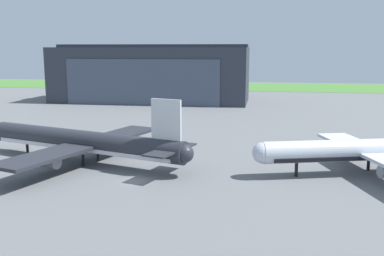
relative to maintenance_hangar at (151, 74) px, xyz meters
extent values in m
plane|color=slate|center=(25.71, -108.41, -11.07)|extent=(440.00, 440.00, 0.00)
cube|color=#498135|center=(25.71, 77.25, -11.03)|extent=(440.00, 56.00, 0.08)
cube|color=#2D333D|center=(0.00, 0.09, -0.14)|extent=(78.23, 28.77, 21.86)
cube|color=#424C60|center=(0.00, -14.45, -2.32)|extent=(59.45, 0.30, 17.49)
cube|color=#2D333D|center=(0.00, 0.09, 11.39)|extent=(78.23, 6.91, 1.20)
cylinder|color=silver|center=(63.96, -97.71, -6.77)|extent=(36.63, 14.34, 3.76)
sphere|color=silver|center=(46.19, -103.08, -6.77)|extent=(3.61, 3.61, 3.61)
cube|color=black|center=(63.96, -97.71, -7.80)|extent=(33.80, 13.52, 0.66)
cube|color=silver|center=(62.20, -89.32, -7.24)|extent=(10.03, 16.09, 0.56)
cylinder|color=gray|center=(61.79, -90.70, -8.57)|extent=(4.02, 3.01, 2.07)
cylinder|color=black|center=(51.88, -101.36, -9.86)|extent=(0.56, 0.56, 2.42)
cylinder|color=black|center=(64.81, -95.39, -9.86)|extent=(0.56, 0.56, 2.42)
cylinder|color=black|center=(65.96, -99.17, -9.86)|extent=(0.56, 0.56, 2.42)
cylinder|color=#282B33|center=(12.43, -98.48, -6.90)|extent=(42.89, 17.20, 4.08)
sphere|color=#282B33|center=(-8.40, -91.82, -6.90)|extent=(3.92, 3.92, 3.92)
sphere|color=#282B33|center=(33.25, -105.14, -6.90)|extent=(3.18, 3.18, 3.18)
cube|color=silver|center=(12.43, -98.48, -8.02)|extent=(39.57, 16.18, 0.71)
cube|color=silver|center=(29.92, -104.07, -1.39)|extent=(5.54, 2.11, 6.94)
cube|color=#282B33|center=(31.68, -101.43, -6.49)|extent=(5.49, 6.64, 0.28)
cube|color=#282B33|center=(29.82, -107.25, -6.49)|extent=(5.49, 6.64, 0.28)
cube|color=#282B33|center=(16.43, -88.83, -7.41)|extent=(12.32, 19.82, 0.56)
cube|color=#282B33|center=(10.09, -108.66, -7.41)|extent=(12.32, 19.82, 0.56)
cylinder|color=gray|center=(15.21, -90.00, -8.83)|extent=(4.37, 3.32, 2.24)
cylinder|color=gray|center=(9.78, -107.00, -8.83)|extent=(4.37, 3.32, 2.24)
cylinder|color=black|center=(-1.74, -93.95, -10.00)|extent=(0.56, 0.56, 2.13)
cylinder|color=black|center=(14.74, -96.97, -10.00)|extent=(0.56, 0.56, 2.13)
cylinder|color=black|center=(13.44, -101.05, -10.00)|extent=(0.56, 0.56, 2.13)
camera|label=1|loc=(46.36, -175.89, 10.46)|focal=41.37mm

